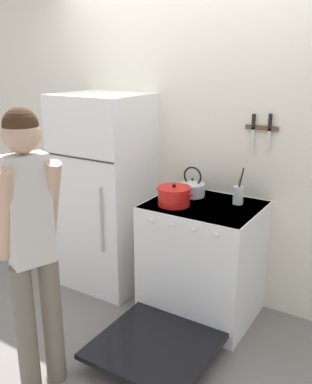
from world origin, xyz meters
TOP-DOWN VIEW (x-y plane):
  - ground_plane at (0.00, 0.00)m, footprint 14.00×14.00m
  - wall_back at (0.00, 0.03)m, footprint 10.00×0.06m
  - refrigerator at (-0.64, -0.31)m, footprint 0.71×0.64m
  - stove_range at (0.30, -0.37)m, footprint 0.81×1.37m
  - dutch_oven_pot at (0.12, -0.46)m, footprint 0.29×0.24m
  - tea_kettle at (0.13, -0.20)m, footprint 0.25×0.20m
  - utensil_jar at (0.50, -0.19)m, footprint 0.08×0.08m
  - person at (-0.16, -1.55)m, footprint 0.35×0.40m
  - wall_knife_strip at (0.58, -0.02)m, footprint 0.24×0.03m

SIDE VIEW (x-z plane):
  - ground_plane at x=0.00m, z-range 0.00..0.00m
  - stove_range at x=0.30m, z-range 0.00..0.89m
  - refrigerator at x=-0.64m, z-range 0.00..1.64m
  - person at x=-0.16m, z-range 0.12..1.80m
  - tea_kettle at x=0.13m, z-range 0.85..1.08m
  - dutch_oven_pot at x=0.12m, z-range 0.88..1.05m
  - utensil_jar at x=0.50m, z-range 0.83..1.11m
  - wall_back at x=0.00m, z-range 0.00..2.55m
  - wall_knife_strip at x=0.58m, z-range 1.30..1.58m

